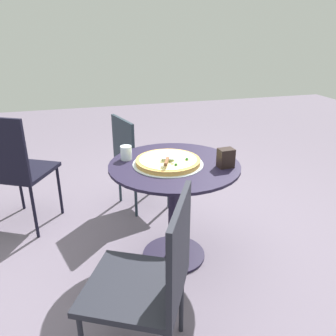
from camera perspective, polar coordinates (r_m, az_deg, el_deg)
name	(u,v)px	position (r m, az deg, el deg)	size (l,w,h in m)	color
ground_plane	(174,255)	(2.53, 0.94, -14.24)	(10.00, 10.00, 0.00)	slate
patio_table	(174,191)	(2.26, 1.03, -3.89)	(0.84, 0.84, 0.70)	black
pizza_on_tray	(168,162)	(2.17, 0.00, 1.07)	(0.45, 0.45, 0.05)	silver
pizza_server	(168,159)	(2.10, -0.05, 1.51)	(0.21, 0.13, 0.02)	silver
drinking_cup	(126,153)	(2.26, -6.95, 2.52)	(0.07, 0.07, 0.09)	silver
napkin_dispenser	(226,158)	(2.14, 9.56, 1.66)	(0.09, 0.07, 0.12)	black
patio_chair_near	(13,165)	(2.83, -24.27, 0.40)	(0.59, 0.59, 0.94)	black
patio_chair_far	(152,276)	(1.58, -2.67, -17.43)	(0.58, 0.58, 0.88)	black
patio_chair_corner	(136,155)	(2.95, -5.38, 2.08)	(0.48, 0.48, 0.82)	#212D37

